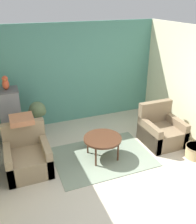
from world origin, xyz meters
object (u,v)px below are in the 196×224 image
armchair_left (28,157)px  potted_plant (38,114)px  birdcage (11,117)px  wicker_basket (195,151)px  coffee_table (103,139)px  parrot (5,83)px  armchair_right (161,131)px

armchair_left → potted_plant: armchair_left is taller
armchair_left → potted_plant: (0.40, 1.16, 0.29)m
armchair_left → birdcage: size_ratio=0.71×
wicker_basket → coffee_table: bearing=158.5°
coffee_table → armchair_left: bearing=174.4°
armchair_left → parrot: 1.62m
birdcage → coffee_table: bearing=-39.5°
parrot → wicker_basket: parrot is taller
potted_plant → parrot: bearing=177.8°
coffee_table → armchair_right: bearing=2.5°
coffee_table → armchair_left: 1.45m
potted_plant → wicker_basket: (2.78, -1.99, -0.42)m
armchair_right → wicker_basket: bearing=-66.7°
armchair_right → wicker_basket: 0.83m
wicker_basket → armchair_left: bearing=165.4°
birdcage → wicker_basket: size_ratio=3.03×
parrot → potted_plant: bearing=-2.2°
coffee_table → birdcage: (-1.60, 1.32, 0.18)m
parrot → wicker_basket: size_ratio=0.75×
potted_plant → wicker_basket: potted_plant is taller
parrot → wicker_basket: bearing=-31.0°
birdcage → wicker_basket: (3.35, -2.01, -0.46)m
potted_plant → birdcage: bearing=178.1°
parrot → potted_plant: 0.98m
armchair_right → parrot: 3.45m
armchair_right → wicker_basket: (0.32, -0.75, -0.13)m
potted_plant → wicker_basket: 3.45m
parrot → armchair_left: bearing=-81.9°
coffee_table → birdcage: 2.09m
birdcage → parrot: 0.76m
parrot → wicker_basket: 4.09m
armchair_right → wicker_basket: armchair_right is taller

